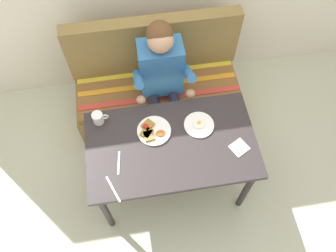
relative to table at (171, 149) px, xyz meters
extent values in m
plane|color=beige|center=(0.00, 0.00, -0.65)|extent=(8.00, 8.00, 0.00)
cube|color=#2C2627|center=(0.00, 0.00, 0.06)|extent=(1.20, 0.70, 0.04)
cylinder|color=#2C2627|center=(-0.54, -0.29, -0.30)|extent=(0.05, 0.05, 0.69)
cylinder|color=#2C2627|center=(0.54, -0.29, -0.30)|extent=(0.05, 0.05, 0.69)
cylinder|color=#2C2627|center=(-0.54, 0.29, -0.30)|extent=(0.05, 0.05, 0.69)
cylinder|color=#2C2627|center=(0.54, 0.29, -0.30)|extent=(0.05, 0.05, 0.69)
cube|color=olive|center=(0.00, 0.72, -0.45)|extent=(1.44, 0.56, 0.40)
cube|color=brown|center=(0.00, 0.72, -0.22)|extent=(1.40, 0.52, 0.06)
cube|color=olive|center=(0.00, 0.94, 0.08)|extent=(1.44, 0.12, 0.54)
cube|color=#C63D33|center=(0.00, 0.58, -0.18)|extent=(1.38, 0.05, 0.01)
cube|color=orange|center=(0.00, 0.72, -0.18)|extent=(1.38, 0.05, 0.01)
cube|color=yellow|center=(0.00, 0.86, -0.18)|extent=(1.38, 0.05, 0.01)
cube|color=#2F669F|center=(0.02, 0.66, 0.11)|extent=(0.34, 0.22, 0.48)
sphere|color=tan|center=(0.02, 0.64, 0.44)|extent=(0.19, 0.19, 0.19)
sphere|color=brown|center=(0.02, 0.67, 0.47)|extent=(0.19, 0.19, 0.19)
cylinder|color=#2F669F|center=(-0.17, 0.52, 0.18)|extent=(0.07, 0.29, 0.23)
cylinder|color=#2F669F|center=(0.21, 0.52, 0.18)|extent=(0.07, 0.29, 0.23)
sphere|color=tan|center=(-0.17, 0.40, 0.08)|extent=(0.07, 0.07, 0.07)
sphere|color=tan|center=(0.21, 0.40, 0.08)|extent=(0.07, 0.07, 0.07)
cylinder|color=#232333|center=(-0.06, 0.49, -0.13)|extent=(0.09, 0.34, 0.09)
cylinder|color=#232333|center=(-0.06, 0.32, -0.39)|extent=(0.08, 0.08, 0.52)
cube|color=black|center=(-0.06, 0.26, -0.62)|extent=(0.09, 0.20, 0.05)
cylinder|color=#232333|center=(0.11, 0.49, -0.13)|extent=(0.09, 0.34, 0.09)
cylinder|color=#232333|center=(0.11, 0.32, -0.39)|extent=(0.08, 0.08, 0.52)
cube|color=black|center=(0.11, 0.26, -0.62)|extent=(0.09, 0.20, 0.05)
cylinder|color=white|center=(-0.11, 0.12, 0.09)|extent=(0.24, 0.24, 0.02)
cube|color=olive|center=(-0.14, 0.16, 0.11)|extent=(0.10, 0.10, 0.02)
cube|color=olive|center=(-0.16, 0.10, 0.11)|extent=(0.10, 0.10, 0.02)
cube|color=olive|center=(-0.15, 0.07, 0.11)|extent=(0.08, 0.09, 0.02)
sphere|color=red|center=(-0.16, 0.15, 0.12)|extent=(0.04, 0.04, 0.04)
ellipsoid|color=#CC6623|center=(-0.06, 0.08, 0.11)|extent=(0.06, 0.05, 0.02)
cylinder|color=white|center=(0.22, 0.11, 0.09)|extent=(0.22, 0.22, 0.01)
ellipsoid|color=white|center=(0.22, 0.11, 0.10)|extent=(0.09, 0.08, 0.01)
sphere|color=yellow|center=(0.22, 0.12, 0.11)|extent=(0.03, 0.03, 0.03)
cylinder|color=white|center=(-0.49, 0.26, 0.13)|extent=(0.08, 0.08, 0.09)
cylinder|color=brown|center=(-0.49, 0.26, 0.17)|extent=(0.07, 0.07, 0.01)
torus|color=white|center=(-0.44, 0.26, 0.13)|extent=(0.05, 0.01, 0.05)
cube|color=silver|center=(0.46, -0.11, 0.09)|extent=(0.15, 0.15, 0.01)
cube|color=silver|center=(-0.38, -0.09, 0.08)|extent=(0.04, 0.17, 0.00)
cube|color=silver|center=(-0.43, -0.27, 0.08)|extent=(0.09, 0.19, 0.00)
camera|label=1|loc=(-0.20, -1.08, 2.25)|focal=37.11mm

